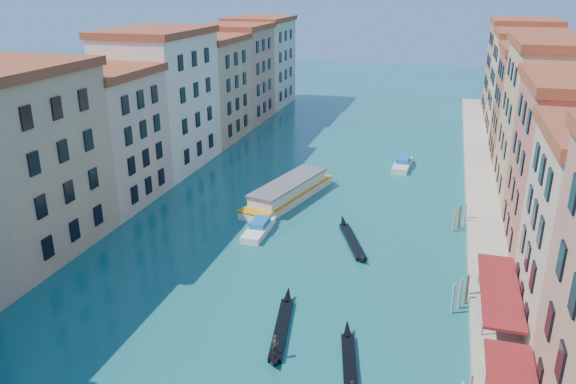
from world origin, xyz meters
name	(u,v)px	position (x,y,z in m)	size (l,w,h in m)	color
left_bank_palazzos	(140,113)	(-26.00, 64.68, 9.71)	(12.80, 128.40, 21.00)	#C8BB92
right_bank_palazzos	(562,141)	(30.00, 65.00, 9.75)	(12.80, 128.40, 21.00)	brown
quay	(482,206)	(22.00, 65.00, 0.50)	(4.00, 140.00, 1.00)	#AEA38C
mooring_poles_right	(460,375)	(19.10, 28.80, 1.30)	(1.44, 54.24, 3.20)	brown
vaporetto_far	(289,191)	(-2.81, 61.53, 1.20)	(8.45, 18.39, 2.67)	silver
gondola_fore	(281,327)	(4.82, 32.32, 0.39)	(2.73, 11.43, 2.29)	black
gondola_right	(350,369)	(11.29, 28.49, 0.42)	(3.21, 10.95, 2.20)	black
gondola_far	(352,239)	(7.54, 50.85, 0.34)	(5.28, 11.08, 1.65)	black
motorboat_mid	(259,228)	(-3.31, 50.51, 0.55)	(2.21, 6.89, 1.42)	white
motorboat_far	(402,164)	(10.56, 79.84, 0.60)	(2.66, 7.58, 1.55)	silver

